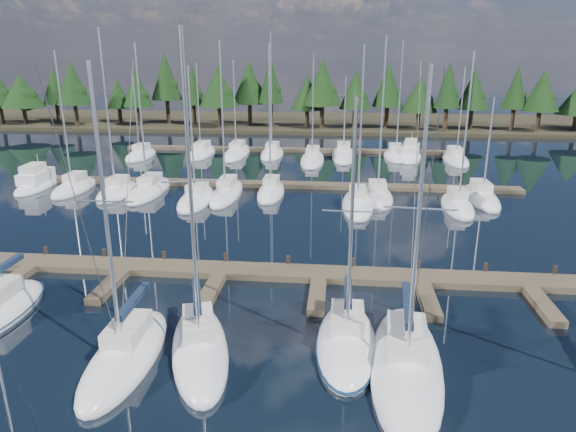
# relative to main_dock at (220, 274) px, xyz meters

# --- Properties ---
(ground) EXTENTS (260.00, 260.00, 0.00)m
(ground) POSITION_rel_main_dock_xyz_m (0.00, 12.64, -0.20)
(ground) COLOR black
(ground) RESTS_ON ground
(far_shore) EXTENTS (220.00, 30.00, 0.60)m
(far_shore) POSITION_rel_main_dock_xyz_m (0.00, 72.64, 0.10)
(far_shore) COLOR #2D2819
(far_shore) RESTS_ON ground
(main_dock) EXTENTS (44.00, 6.13, 0.90)m
(main_dock) POSITION_rel_main_dock_xyz_m (0.00, 0.00, 0.00)
(main_dock) COLOR brown
(main_dock) RESTS_ON ground
(back_docks) EXTENTS (50.00, 21.80, 0.40)m
(back_docks) POSITION_rel_main_dock_xyz_m (0.00, 32.23, -0.00)
(back_docks) COLOR brown
(back_docks) RESTS_ON ground
(front_sailboat_2) EXTENTS (2.67, 8.03, 13.53)m
(front_sailboat_2) POSITION_rel_main_dock_xyz_m (-2.12, -9.12, 0.09)
(front_sailboat_2) COLOR white
(front_sailboat_2) RESTS_ON ground
(front_sailboat_3) EXTENTS (4.77, 8.58, 14.74)m
(front_sailboat_3) POSITION_rel_main_dock_xyz_m (0.97, -8.23, 0.10)
(front_sailboat_3) COLOR white
(front_sailboat_3) RESTS_ON ground
(front_sailboat_4) EXTENTS (2.97, 7.78, 12.15)m
(front_sailboat_4) POSITION_rel_main_dock_xyz_m (7.57, -7.06, 0.07)
(front_sailboat_4) COLOR white
(front_sailboat_4) RESTS_ON ground
(front_sailboat_5) EXTENTS (3.86, 10.37, 13.43)m
(front_sailboat_5) POSITION_rel_main_dock_xyz_m (10.08, -8.58, 0.07)
(front_sailboat_5) COLOR white
(front_sailboat_5) RESTS_ON ground
(back_sailboat_rows) EXTENTS (43.42, 33.75, 16.42)m
(back_sailboat_rows) POSITION_rel_main_dock_xyz_m (0.75, 28.27, 0.06)
(back_sailboat_rows) COLOR white
(back_sailboat_rows) RESTS_ON ground
(motor_yacht_left) EXTENTS (3.37, 8.22, 4.00)m
(motor_yacht_left) POSITION_rel_main_dock_xyz_m (-23.48, 19.85, 0.25)
(motor_yacht_left) COLOR white
(motor_yacht_left) RESTS_ON ground
(motor_yacht_right) EXTENTS (4.18, 8.68, 4.16)m
(motor_yacht_right) POSITION_rel_main_dock_xyz_m (16.19, 38.91, 0.26)
(motor_yacht_right) COLOR white
(motor_yacht_right) RESTS_ON ground
(tree_line) EXTENTS (183.54, 11.41, 13.61)m
(tree_line) POSITION_rel_main_dock_xyz_m (-2.26, 62.78, 7.03)
(tree_line) COLOR black
(tree_line) RESTS_ON far_shore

